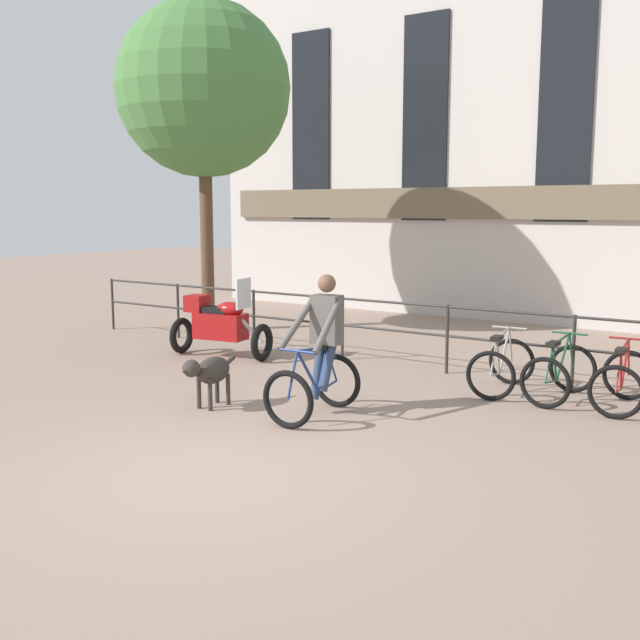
{
  "coord_description": "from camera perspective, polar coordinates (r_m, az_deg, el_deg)",
  "views": [
    {
      "loc": [
        4.64,
        -5.08,
        2.49
      ],
      "look_at": [
        -0.74,
        2.86,
        1.05
      ],
      "focal_mm": 42.0,
      "sensor_mm": 36.0,
      "label": 1
    }
  ],
  "objects": [
    {
      "name": "ground_plane",
      "position": [
        7.32,
        -7.96,
        -11.44
      ],
      "size": [
        60.0,
        60.0,
        0.0
      ],
      "primitive_type": "plane",
      "color": "gray"
    },
    {
      "name": "canal_railing",
      "position": [
        11.42,
        9.69,
        -0.56
      ],
      "size": [
        15.05,
        0.05,
        1.05
      ],
      "color": "#2D2B28",
      "rests_on": "ground_plane"
    },
    {
      "name": "building_facade",
      "position": [
        16.8,
        18.43,
        13.51
      ],
      "size": [
        18.0,
        0.72,
        8.18
      ],
      "color": "beige",
      "rests_on": "ground_plane"
    },
    {
      "name": "cyclist_with_bike",
      "position": [
        8.99,
        -0.05,
        -2.53
      ],
      "size": [
        0.74,
        1.2,
        1.7
      ],
      "rotation": [
        0.0,
        0.0,
        0.05
      ],
      "color": "black",
      "rests_on": "ground_plane"
    },
    {
      "name": "dog",
      "position": [
        9.46,
        -8.43,
        -3.89
      ],
      "size": [
        0.29,
        0.96,
        0.67
      ],
      "rotation": [
        0.0,
        0.0,
        0.01
      ],
      "color": "#332D28",
      "rests_on": "ground_plane"
    },
    {
      "name": "parked_motorcycle",
      "position": [
        12.65,
        -7.65,
        -0.31
      ],
      "size": [
        1.79,
        0.87,
        1.35
      ],
      "rotation": [
        0.0,
        0.0,
        1.72
      ],
      "color": "black",
      "rests_on": "ground_plane"
    },
    {
      "name": "parked_bicycle_near_lamp",
      "position": [
        10.47,
        13.67,
        -3.45
      ],
      "size": [
        0.76,
        1.17,
        0.86
      ],
      "rotation": [
        0.0,
        0.0,
        3.23
      ],
      "color": "black",
      "rests_on": "ground_plane"
    },
    {
      "name": "parked_bicycle_mid_left",
      "position": [
        10.24,
        17.77,
        -3.9
      ],
      "size": [
        0.71,
        1.14,
        0.86
      ],
      "rotation": [
        0.0,
        0.0,
        3.1
      ],
      "color": "black",
      "rests_on": "ground_plane"
    },
    {
      "name": "parked_bicycle_mid_right",
      "position": [
        10.05,
        22.06,
        -4.34
      ],
      "size": [
        0.74,
        1.16,
        0.86
      ],
      "rotation": [
        0.0,
        0.0,
        3.22
      ],
      "color": "black",
      "rests_on": "ground_plane"
    },
    {
      "name": "tree_canalside_left",
      "position": [
        15.51,
        -8.86,
        16.95
      ],
      "size": [
        3.43,
        3.43,
        6.52
      ],
      "color": "brown",
      "rests_on": "ground_plane"
    }
  ]
}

